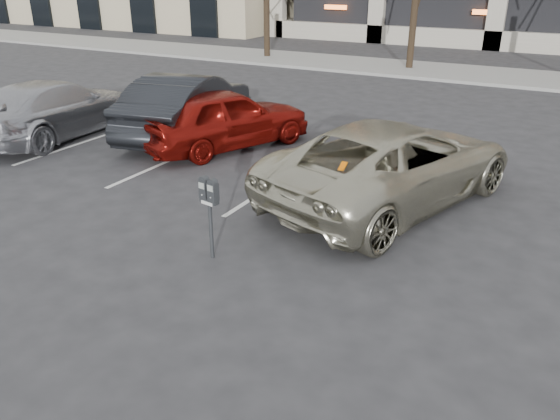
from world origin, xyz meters
The scene contains 8 objects.
ground centered at (0.00, 0.00, 0.00)m, with size 140.00×140.00×0.00m, color #28282B.
sidewalk centered at (0.00, 16.00, 0.06)m, with size 80.00×4.00×0.12m, color gray.
stall_lines centered at (-1.40, 2.30, 0.01)m, with size 16.90×5.20×0.00m.
parking_meter centered at (-0.73, -1.58, 0.96)m, with size 0.33×0.17×1.25m.
suv_silver centered at (0.89, 1.81, 0.75)m, with size 3.99×5.90×1.51m.
car_red centered at (-3.66, 3.13, 0.72)m, with size 1.70×4.22×1.44m, color maroon.
car_dark centered at (-5.10, 3.54, 0.79)m, with size 1.68×4.82×1.59m, color black.
car_silver centered at (-8.01, 1.85, 0.72)m, with size 2.00×4.93×1.43m, color #A6A8AE.
Camera 1 is at (3.64, -7.39, 3.97)m, focal length 35.00 mm.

